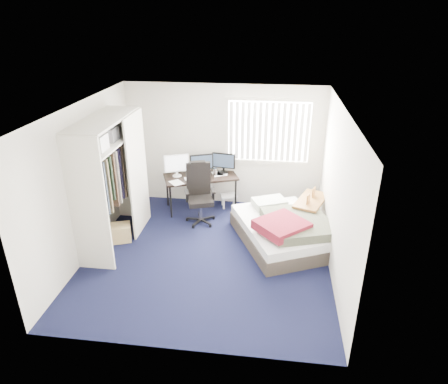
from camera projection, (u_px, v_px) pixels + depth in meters
name	position (u px, v px, depth m)	size (l,w,h in m)	color
ground	(208.00, 254.00, 6.77)	(4.20, 4.20, 0.00)	black
room_shell	(206.00, 172.00, 6.14)	(4.20, 4.20, 4.20)	silver
window_assembly	(269.00, 132.00, 7.84)	(1.72, 0.09, 1.32)	white
closet	(110.00, 170.00, 6.64)	(0.64, 1.84, 2.22)	beige
desk	(201.00, 174.00, 8.09)	(1.59, 1.16, 1.17)	black
office_chair	(200.00, 199.00, 7.69)	(0.70, 0.70, 1.18)	black
footstool	(229.00, 197.00, 8.33)	(0.39, 0.35, 0.27)	white
nightstand	(311.00, 203.00, 7.38)	(0.73, 0.97, 0.78)	brown
bed	(285.00, 229.00, 7.02)	(2.01, 2.24, 0.61)	#393229
pine_box	(119.00, 233.00, 7.13)	(0.40, 0.30, 0.30)	tan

